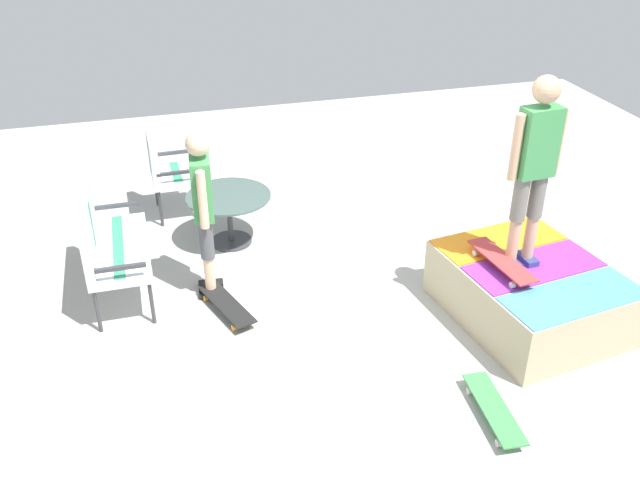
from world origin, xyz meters
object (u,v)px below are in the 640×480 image
(person_skater, at_px, (535,160))
(skateboard_spare, at_px, (494,409))
(patio_table, at_px, (229,209))
(skateboard_by_bench, at_px, (227,305))
(patio_bench, at_px, (104,239))
(skate_ramp, at_px, (532,291))
(patio_chair_near_house, at_px, (165,166))
(skateboard_on_ramp, at_px, (502,261))
(person_watching, at_px, (203,204))

(person_skater, distance_m, skateboard_spare, 2.03)
(patio_table, height_order, skateboard_by_bench, patio_table)
(patio_bench, height_order, skateboard_by_bench, patio_bench)
(skate_ramp, xyz_separation_m, patio_chair_near_house, (2.94, 3.00, 0.34))
(patio_bench, height_order, person_skater, person_skater)
(skate_ramp, xyz_separation_m, skateboard_spare, (-1.09, 0.93, -0.19))
(skateboard_on_ramp, bearing_deg, patio_bench, 67.48)
(patio_chair_near_house, bearing_deg, skateboard_on_ramp, -137.73)
(person_skater, xyz_separation_m, skateboard_by_bench, (0.72, 2.53, -1.46))
(person_skater, relative_size, skateboard_by_bench, 2.06)
(person_watching, relative_size, skateboard_on_ramp, 2.01)
(skateboard_on_ramp, bearing_deg, skateboard_by_bench, 71.37)
(skateboard_on_ramp, bearing_deg, skate_ramp, -93.74)
(patio_table, xyz_separation_m, person_watching, (-0.89, 0.34, 0.55))
(person_skater, bearing_deg, skateboard_by_bench, 74.06)
(skateboard_spare, relative_size, skateboard_on_ramp, 0.99)
(person_skater, height_order, skateboard_on_ramp, person_skater)
(person_watching, distance_m, person_skater, 2.91)
(patio_chair_near_house, height_order, skateboard_by_bench, patio_chair_near_house)
(person_skater, xyz_separation_m, skateboard_on_ramp, (-0.06, 0.20, -0.90))
(skate_ramp, distance_m, patio_bench, 3.95)
(skateboard_spare, bearing_deg, patio_chair_near_house, 27.15)
(patio_table, height_order, person_skater, person_skater)
(person_watching, xyz_separation_m, skateboard_on_ramp, (-1.17, -2.42, -0.31))
(person_watching, bearing_deg, patio_chair_near_house, 7.71)
(patio_table, bearing_deg, person_watching, 158.95)
(patio_table, distance_m, skateboard_spare, 3.52)
(person_skater, distance_m, skateboard_by_bench, 3.01)
(person_skater, bearing_deg, skate_ramp, -120.38)
(patio_chair_near_house, distance_m, person_watching, 1.80)
(skate_ramp, relative_size, person_skater, 1.29)
(person_watching, bearing_deg, patio_bench, 77.01)
(skate_ramp, distance_m, patio_table, 3.20)
(patio_bench, relative_size, person_skater, 0.74)
(person_watching, xyz_separation_m, skateboard_by_bench, (-0.39, -0.09, -0.87))
(person_watching, xyz_separation_m, skateboard_spare, (-2.28, -1.83, -0.87))
(person_skater, bearing_deg, patio_bench, 69.52)
(patio_chair_near_house, relative_size, patio_table, 1.13)
(skate_ramp, xyz_separation_m, person_watching, (1.19, 2.76, 0.68))
(skate_ramp, distance_m, person_watching, 3.09)
(patio_bench, relative_size, person_watching, 0.76)
(person_skater, xyz_separation_m, skateboard_spare, (-1.18, 0.79, -1.46))
(person_skater, height_order, skateboard_by_bench, person_skater)
(skateboard_by_bench, relative_size, skateboard_spare, 1.01)
(patio_bench, distance_m, skateboard_on_ramp, 3.61)
(skate_ramp, xyz_separation_m, person_skater, (0.08, 0.14, 1.27))
(patio_chair_near_house, distance_m, patio_table, 1.05)
(skateboard_on_ramp, bearing_deg, skateboard_spare, 152.31)
(patio_bench, height_order, patio_chair_near_house, same)
(skateboard_by_bench, xyz_separation_m, skateboard_on_ramp, (-0.78, -2.32, 0.56))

